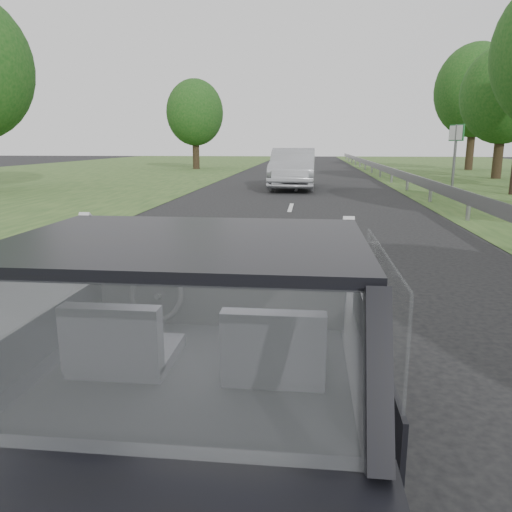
% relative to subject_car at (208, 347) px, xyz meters
% --- Properties ---
extents(ground, '(140.00, 140.00, 0.00)m').
position_rel_subject_car_xyz_m(ground, '(0.00, 0.00, -0.72)').
color(ground, black).
rests_on(ground, ground).
extents(subject_car, '(1.80, 4.00, 1.45)m').
position_rel_subject_car_xyz_m(subject_car, '(0.00, 0.00, 0.00)').
color(subject_car, black).
rests_on(subject_car, ground).
extents(dashboard, '(1.58, 0.45, 0.30)m').
position_rel_subject_car_xyz_m(dashboard, '(0.00, 0.62, 0.12)').
color(dashboard, black).
rests_on(dashboard, subject_car).
extents(driver_seat, '(0.50, 0.72, 0.42)m').
position_rel_subject_car_xyz_m(driver_seat, '(-0.40, -0.29, 0.16)').
color(driver_seat, '#242427').
rests_on(driver_seat, subject_car).
extents(passenger_seat, '(0.50, 0.72, 0.42)m').
position_rel_subject_car_xyz_m(passenger_seat, '(0.40, -0.29, 0.16)').
color(passenger_seat, '#242427').
rests_on(passenger_seat, subject_car).
extents(steering_wheel, '(0.36, 0.36, 0.04)m').
position_rel_subject_car_xyz_m(steering_wheel, '(-0.40, 0.33, 0.20)').
color(steering_wheel, black).
rests_on(steering_wheel, dashboard).
extents(cat, '(0.60, 0.25, 0.26)m').
position_rel_subject_car_xyz_m(cat, '(0.21, 0.64, 0.36)').
color(cat, slate).
rests_on(cat, dashboard).
extents(guardrail, '(0.05, 90.00, 0.32)m').
position_rel_subject_car_xyz_m(guardrail, '(4.30, 10.00, -0.15)').
color(guardrail, gray).
rests_on(guardrail, ground).
extents(other_car, '(2.03, 5.07, 1.66)m').
position_rel_subject_car_xyz_m(other_car, '(-0.17, 18.44, 0.11)').
color(other_car, '#A0A1A6').
rests_on(other_car, ground).
extents(highway_sign, '(0.35, 1.01, 2.55)m').
position_rel_subject_car_xyz_m(highway_sign, '(5.99, 17.41, 0.55)').
color(highway_sign, '#1A642D').
rests_on(highway_sign, ground).
extents(tree_2, '(4.77, 4.77, 6.64)m').
position_rel_subject_car_xyz_m(tree_2, '(10.40, 25.49, 2.59)').
color(tree_2, '#124212').
rests_on(tree_2, ground).
extents(tree_3, '(5.99, 5.99, 8.25)m').
position_rel_subject_car_xyz_m(tree_3, '(11.62, 34.43, 3.40)').
color(tree_3, '#124212').
rests_on(tree_3, ground).
extents(tree_6, '(4.80, 4.80, 6.14)m').
position_rel_subject_car_xyz_m(tree_6, '(-7.78, 33.73, 2.35)').
color(tree_6, '#124212').
rests_on(tree_6, ground).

